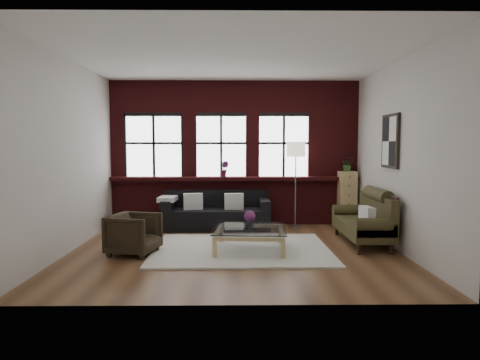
{
  "coord_description": "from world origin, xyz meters",
  "views": [
    {
      "loc": [
        0.01,
        -7.14,
        1.78
      ],
      "look_at": [
        0.1,
        0.6,
        1.15
      ],
      "focal_mm": 32.0,
      "sensor_mm": 36.0,
      "label": 1
    }
  ],
  "objects_px": {
    "vintage_settee": "(362,218)",
    "vase": "(250,223)",
    "coffee_table": "(250,240)",
    "dark_sofa": "(216,210)",
    "armchair": "(134,234)",
    "floor_lamp": "(296,182)",
    "drawer_chest": "(347,198)"
  },
  "relations": [
    {
      "from": "coffee_table",
      "to": "drawer_chest",
      "type": "relative_size",
      "value": 0.99
    },
    {
      "from": "dark_sofa",
      "to": "vintage_settee",
      "type": "relative_size",
      "value": 1.27
    },
    {
      "from": "armchair",
      "to": "floor_lamp",
      "type": "height_order",
      "value": "floor_lamp"
    },
    {
      "from": "dark_sofa",
      "to": "floor_lamp",
      "type": "relative_size",
      "value": 1.13
    },
    {
      "from": "vase",
      "to": "drawer_chest",
      "type": "relative_size",
      "value": 0.14
    },
    {
      "from": "dark_sofa",
      "to": "armchair",
      "type": "distance_m",
      "value": 2.49
    },
    {
      "from": "vintage_settee",
      "to": "armchair",
      "type": "distance_m",
      "value": 4.01
    },
    {
      "from": "dark_sofa",
      "to": "vintage_settee",
      "type": "xyz_separation_m",
      "value": [
        2.69,
        -1.44,
        0.07
      ]
    },
    {
      "from": "vintage_settee",
      "to": "drawer_chest",
      "type": "height_order",
      "value": "drawer_chest"
    },
    {
      "from": "coffee_table",
      "to": "vase",
      "type": "xyz_separation_m",
      "value": [
        0.0,
        -0.0,
        0.28
      ]
    },
    {
      "from": "vintage_settee",
      "to": "armchair",
      "type": "xyz_separation_m",
      "value": [
        -3.94,
        -0.71,
        -0.14
      ]
    },
    {
      "from": "dark_sofa",
      "to": "coffee_table",
      "type": "xyz_separation_m",
      "value": [
        0.65,
        -1.94,
        -0.22
      ]
    },
    {
      "from": "vintage_settee",
      "to": "coffee_table",
      "type": "xyz_separation_m",
      "value": [
        -2.04,
        -0.5,
        -0.28
      ]
    },
    {
      "from": "coffee_table",
      "to": "drawer_chest",
      "type": "bearing_deg",
      "value": 45.52
    },
    {
      "from": "armchair",
      "to": "coffee_table",
      "type": "relative_size",
      "value": 0.62
    },
    {
      "from": "vintage_settee",
      "to": "vase",
      "type": "bearing_deg",
      "value": -166.21
    },
    {
      "from": "vintage_settee",
      "to": "vase",
      "type": "height_order",
      "value": "vintage_settee"
    },
    {
      "from": "vintage_settee",
      "to": "drawer_chest",
      "type": "xyz_separation_m",
      "value": [
        0.19,
        1.77,
        0.13
      ]
    },
    {
      "from": "vintage_settee",
      "to": "floor_lamp",
      "type": "bearing_deg",
      "value": 122.06
    },
    {
      "from": "coffee_table",
      "to": "vase",
      "type": "distance_m",
      "value": 0.28
    },
    {
      "from": "vintage_settee",
      "to": "coffee_table",
      "type": "bearing_deg",
      "value": -166.21
    },
    {
      "from": "coffee_table",
      "to": "floor_lamp",
      "type": "height_order",
      "value": "floor_lamp"
    },
    {
      "from": "dark_sofa",
      "to": "vase",
      "type": "relative_size",
      "value": 13.61
    },
    {
      "from": "vase",
      "to": "floor_lamp",
      "type": "xyz_separation_m",
      "value": [
        1.06,
        2.07,
        0.53
      ]
    },
    {
      "from": "dark_sofa",
      "to": "vase",
      "type": "height_order",
      "value": "dark_sofa"
    },
    {
      "from": "coffee_table",
      "to": "armchair",
      "type": "bearing_deg",
      "value": -173.62
    },
    {
      "from": "vase",
      "to": "drawer_chest",
      "type": "height_order",
      "value": "drawer_chest"
    },
    {
      "from": "floor_lamp",
      "to": "vase",
      "type": "bearing_deg",
      "value": -117.05
    },
    {
      "from": "vintage_settee",
      "to": "floor_lamp",
      "type": "relative_size",
      "value": 0.89
    },
    {
      "from": "vintage_settee",
      "to": "vase",
      "type": "xyz_separation_m",
      "value": [
        -2.04,
        -0.5,
        -0.0
      ]
    },
    {
      "from": "vintage_settee",
      "to": "floor_lamp",
      "type": "height_order",
      "value": "floor_lamp"
    },
    {
      "from": "coffee_table",
      "to": "floor_lamp",
      "type": "bearing_deg",
      "value": 62.95
    }
  ]
}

